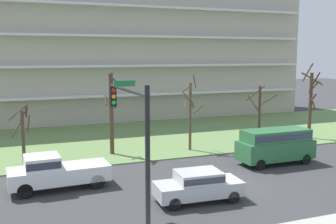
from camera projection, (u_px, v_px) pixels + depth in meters
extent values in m
plane|color=#38383A|center=(219.00, 184.00, 22.83)|extent=(160.00, 160.00, 0.00)
cube|color=#66844C|center=(145.00, 137.00, 35.77)|extent=(80.00, 16.00, 0.08)
cube|color=#B2A899|center=(111.00, 51.00, 46.82)|extent=(45.26, 10.29, 15.44)
cube|color=silver|center=(123.00, 95.00, 42.31)|extent=(43.45, 0.90, 0.24)
cube|color=silver|center=(123.00, 66.00, 41.87)|extent=(43.45, 0.90, 0.24)
cube|color=silver|center=(122.00, 36.00, 41.43)|extent=(43.45, 0.90, 0.24)
cube|color=silver|center=(122.00, 5.00, 40.99)|extent=(43.45, 0.90, 0.24)
cylinder|color=#4C3828|center=(23.00, 138.00, 26.35)|extent=(0.22, 0.22, 3.74)
cylinder|color=#4C3828|center=(18.00, 128.00, 26.53)|extent=(0.92, 0.70, 1.28)
cylinder|color=#4C3828|center=(18.00, 112.00, 26.60)|extent=(1.33, 0.61, 1.02)
cylinder|color=#4C3828|center=(27.00, 111.00, 26.26)|extent=(0.23, 0.71, 0.92)
cylinder|color=#4C3828|center=(29.00, 123.00, 26.40)|extent=(0.22, 0.86, 1.19)
cylinder|color=#4C3828|center=(26.00, 111.00, 26.15)|extent=(0.18, 0.59, 0.85)
cylinder|color=#4C3828|center=(24.00, 114.00, 26.41)|extent=(0.62, 0.34, 0.92)
cylinder|color=#4C3828|center=(111.00, 114.00, 29.14)|extent=(0.32, 0.32, 6.04)
cylinder|color=#4C3828|center=(114.00, 80.00, 28.43)|extent=(0.97, 0.41, 0.85)
cylinder|color=#4C3828|center=(106.00, 100.00, 28.90)|extent=(0.26, 0.88, 0.75)
cylinder|color=#4C3828|center=(115.00, 105.00, 29.11)|extent=(0.21, 0.72, 0.65)
cylinder|color=brown|center=(190.00, 117.00, 30.39)|extent=(0.21, 0.21, 5.24)
cylinder|color=brown|center=(192.00, 103.00, 30.09)|extent=(0.51, 0.31, 0.73)
cylinder|color=brown|center=(185.00, 104.00, 30.28)|extent=(0.43, 0.77, 0.55)
cylinder|color=brown|center=(189.00, 100.00, 29.81)|extent=(0.76, 0.65, 1.22)
cylinder|color=brown|center=(186.00, 89.00, 30.40)|extent=(0.86, 0.41, 0.52)
cylinder|color=brown|center=(195.00, 81.00, 29.89)|extent=(0.56, 0.61, 1.06)
cylinder|color=brown|center=(198.00, 110.00, 30.62)|extent=(0.25, 1.40, 0.91)
cylinder|color=#423023|center=(259.00, 115.00, 32.68)|extent=(0.21, 0.21, 4.83)
cylinder|color=#423023|center=(253.00, 102.00, 32.29)|extent=(0.12, 1.27, 0.87)
cylinder|color=#423023|center=(269.00, 100.00, 32.86)|extent=(0.17, 1.91, 1.03)
cylinder|color=#423023|center=(256.00, 93.00, 33.20)|extent=(1.66, 0.35, 1.25)
cylinder|color=#423023|center=(254.00, 105.00, 32.13)|extent=(0.54, 1.35, 1.51)
cylinder|color=#4C3828|center=(310.00, 106.00, 34.79)|extent=(0.31, 0.31, 5.80)
cylinder|color=#4C3828|center=(314.00, 87.00, 34.85)|extent=(0.49, 1.00, 1.12)
cylinder|color=#4C3828|center=(313.00, 104.00, 34.55)|extent=(0.70, 0.37, 0.95)
cylinder|color=#4C3828|center=(308.00, 72.00, 34.83)|extent=(1.13, 0.16, 1.61)
cylinder|color=#4C3828|center=(315.00, 81.00, 34.72)|extent=(0.33, 1.04, 1.57)
cylinder|color=#4C3828|center=(312.00, 79.00, 33.63)|extent=(1.48, 1.20, 1.09)
cylinder|color=#4C3828|center=(313.00, 99.00, 34.86)|extent=(0.27, 0.74, 0.96)
cube|color=#B7BABF|center=(198.00, 188.00, 20.09)|extent=(4.49, 2.03, 0.70)
cube|color=#B7BABF|center=(199.00, 176.00, 20.00)|extent=(2.28, 1.77, 0.55)
cube|color=#2D3847|center=(199.00, 176.00, 20.00)|extent=(2.24, 1.80, 0.30)
cylinder|color=black|center=(219.00, 187.00, 21.35)|extent=(0.65, 0.25, 0.64)
cylinder|color=black|center=(233.00, 197.00, 19.86)|extent=(0.65, 0.25, 0.64)
cylinder|color=black|center=(165.00, 193.00, 20.41)|extent=(0.65, 0.25, 0.64)
cylinder|color=black|center=(174.00, 204.00, 18.92)|extent=(0.65, 0.25, 0.64)
cube|color=white|center=(60.00, 174.00, 21.99)|extent=(5.49, 2.25, 0.85)
cube|color=white|center=(42.00, 162.00, 21.52)|extent=(1.88, 1.92, 0.70)
cube|color=#2D3847|center=(42.00, 162.00, 21.52)|extent=(1.85, 1.96, 0.38)
cylinder|color=black|center=(25.00, 191.00, 20.50)|extent=(0.81, 0.26, 0.80)
cylinder|color=black|center=(23.00, 181.00, 22.11)|extent=(0.81, 0.26, 0.80)
cylinder|color=black|center=(97.00, 182.00, 21.99)|extent=(0.81, 0.26, 0.80)
cylinder|color=black|center=(90.00, 173.00, 23.61)|extent=(0.81, 0.26, 0.80)
cube|color=#2D6B3D|center=(275.00, 150.00, 26.98)|extent=(5.23, 2.07, 1.25)
cube|color=#2D6B3D|center=(276.00, 135.00, 26.83)|extent=(4.62, 1.90, 0.75)
cube|color=#2D3847|center=(276.00, 135.00, 26.83)|extent=(4.53, 1.94, 0.41)
cylinder|color=black|center=(260.00, 165.00, 25.58)|extent=(0.72, 0.23, 0.72)
cylinder|color=black|center=(245.00, 158.00, 27.22)|extent=(0.72, 0.23, 0.72)
cylinder|color=black|center=(306.00, 159.00, 26.91)|extent=(0.72, 0.23, 0.72)
cylinder|color=black|center=(288.00, 153.00, 28.55)|extent=(0.72, 0.23, 0.72)
cylinder|color=black|center=(148.00, 175.00, 14.01)|extent=(0.18, 0.18, 6.33)
cylinder|color=black|center=(126.00, 90.00, 16.14)|extent=(0.12, 5.46, 0.12)
cube|color=black|center=(113.00, 97.00, 18.45)|extent=(0.28, 0.28, 0.90)
sphere|color=red|center=(114.00, 90.00, 18.27)|extent=(0.20, 0.20, 0.20)
sphere|color=#F2A519|center=(114.00, 96.00, 18.31)|extent=(0.20, 0.20, 0.20)
sphere|color=green|center=(114.00, 103.00, 18.35)|extent=(0.20, 0.20, 0.20)
cube|color=#197238|center=(125.00, 84.00, 16.35)|extent=(0.90, 0.04, 0.24)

